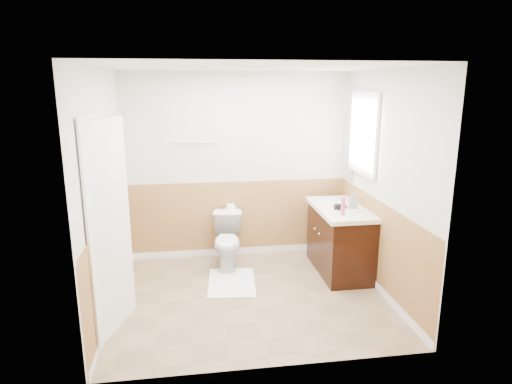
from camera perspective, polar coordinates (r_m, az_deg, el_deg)
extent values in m
plane|color=#8C7051|center=(5.11, -0.72, -13.33)|extent=(3.00, 3.00, 0.00)
plane|color=white|center=(4.55, -0.82, 15.91)|extent=(3.00, 3.00, 0.00)
plane|color=silver|center=(5.94, -2.43, 3.29)|extent=(3.00, 0.00, 3.00)
plane|color=silver|center=(3.44, 2.12, -4.53)|extent=(3.00, 0.00, 3.00)
plane|color=silver|center=(4.73, -19.10, -0.21)|extent=(0.00, 3.00, 3.00)
plane|color=silver|center=(5.09, 16.21, 0.98)|extent=(0.00, 3.00, 3.00)
plane|color=#AB8144|center=(6.11, -2.35, -3.66)|extent=(3.00, 0.00, 3.00)
plane|color=#AB8144|center=(3.76, 1.98, -15.40)|extent=(3.00, 0.00, 3.00)
plane|color=#AB8144|center=(4.95, -18.28, -8.66)|extent=(0.00, 2.60, 2.60)
plane|color=#AB8144|center=(5.30, 15.55, -6.96)|extent=(0.00, 2.60, 2.60)
imported|color=white|center=(5.76, -3.70, -6.41)|extent=(0.44, 0.71, 0.69)
cube|color=white|center=(5.41, -3.18, -11.64)|extent=(0.62, 0.84, 0.02)
cube|color=black|center=(5.69, 10.80, -6.30)|extent=(0.55, 1.10, 0.80)
sphere|color=silver|center=(5.46, 8.23, -5.38)|extent=(0.03, 0.03, 0.03)
sphere|color=white|center=(5.65, 7.65, -4.73)|extent=(0.03, 0.03, 0.03)
cube|color=white|center=(5.56, 10.90, -2.19)|extent=(0.60, 1.15, 0.05)
cylinder|color=white|center=(5.69, 10.52, -1.43)|extent=(0.36, 0.36, 0.02)
cylinder|color=silver|center=(5.73, 12.25, -0.78)|extent=(0.02, 0.02, 0.14)
cylinder|color=#F03E7D|center=(5.19, 11.22, -1.79)|extent=(0.05, 0.05, 0.22)
imported|color=gray|center=(5.52, 12.44, -1.09)|extent=(0.09, 0.09, 0.19)
cylinder|color=black|center=(5.46, 10.81, -1.83)|extent=(0.14, 0.07, 0.07)
cylinder|color=black|center=(5.40, 10.71, -2.33)|extent=(0.03, 0.03, 0.07)
cube|color=silver|center=(6.03, 11.90, 6.06)|extent=(0.02, 0.35, 0.90)
cube|color=white|center=(5.53, 13.77, 7.37)|extent=(0.04, 0.80, 1.00)
cube|color=white|center=(5.54, 13.92, 7.37)|extent=(0.01, 0.70, 0.90)
cube|color=white|center=(4.34, -18.62, -4.54)|extent=(0.29, 0.78, 2.04)
cube|color=white|center=(4.35, -19.62, -4.43)|extent=(0.02, 0.92, 2.10)
sphere|color=silver|center=(4.66, -17.14, -4.08)|extent=(0.06, 0.06, 0.06)
cylinder|color=silver|center=(5.81, -7.86, 6.43)|extent=(0.62, 0.02, 0.02)
cylinder|color=silver|center=(5.99, -3.26, -2.04)|extent=(0.14, 0.02, 0.02)
cylinder|color=white|center=(5.99, -3.26, -2.04)|extent=(0.10, 0.11, 0.11)
cube|color=white|center=(6.02, -3.25, -3.05)|extent=(0.10, 0.01, 0.16)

